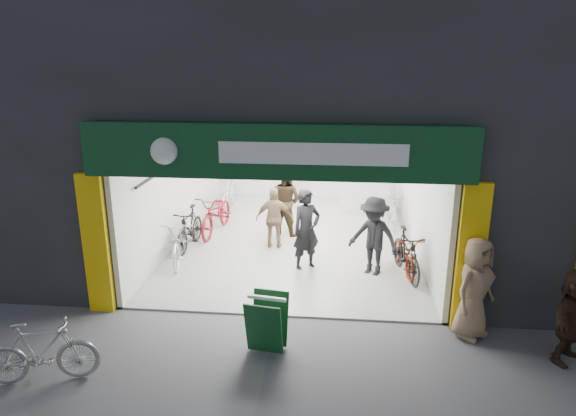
# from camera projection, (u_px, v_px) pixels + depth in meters

# --- Properties ---
(ground) EXTENTS (60.00, 60.00, 0.00)m
(ground) POSITION_uv_depth(u_px,v_px,m) (278.00, 317.00, 9.27)
(ground) COLOR #56565B
(ground) RESTS_ON ground
(building) EXTENTS (17.00, 10.27, 8.00)m
(building) POSITION_uv_depth(u_px,v_px,m) (337.00, 63.00, 12.67)
(building) COLOR #232326
(building) RESTS_ON ground
(bike_left_front) EXTENTS (1.03, 2.08, 1.04)m
(bike_left_front) POSITION_uv_depth(u_px,v_px,m) (180.00, 239.00, 11.62)
(bike_left_front) COLOR #B9B9BE
(bike_left_front) RESTS_ON ground
(bike_left_midfront) EXTENTS (0.60, 1.75, 1.04)m
(bike_left_midfront) POSITION_uv_depth(u_px,v_px,m) (190.00, 229.00, 12.32)
(bike_left_midfront) COLOR black
(bike_left_midfront) RESTS_ON ground
(bike_left_midback) EXTENTS (0.94, 2.13, 1.08)m
(bike_left_midback) POSITION_uv_depth(u_px,v_px,m) (217.00, 213.00, 13.39)
(bike_left_midback) COLOR maroon
(bike_left_midback) RESTS_ON ground
(bike_left_back) EXTENTS (0.56, 1.94, 1.16)m
(bike_left_back) POSITION_uv_depth(u_px,v_px,m) (230.00, 192.00, 15.26)
(bike_left_back) COLOR silver
(bike_left_back) RESTS_ON ground
(bike_right_front) EXTENTS (0.81, 1.78, 1.03)m
(bike_right_front) POSITION_uv_depth(u_px,v_px,m) (406.00, 254.00, 10.79)
(bike_right_front) COLOR black
(bike_right_front) RESTS_ON ground
(bike_right_mid) EXTENTS (0.78, 1.70, 0.86)m
(bike_right_mid) POSITION_uv_depth(u_px,v_px,m) (405.00, 253.00, 11.09)
(bike_right_mid) COLOR maroon
(bike_right_mid) RESTS_ON ground
(bike_right_back) EXTENTS (0.52, 1.72, 1.03)m
(bike_right_back) POSITION_uv_depth(u_px,v_px,m) (392.00, 208.00, 13.93)
(bike_right_back) COLOR #B1B0B5
(bike_right_back) RESTS_ON ground
(parked_bike) EXTENTS (1.67, 0.86, 0.96)m
(parked_bike) POSITION_uv_depth(u_px,v_px,m) (41.00, 352.00, 7.33)
(parked_bike) COLOR #A2A2A6
(parked_bike) RESTS_ON ground
(customer_a) EXTENTS (0.79, 0.74, 1.81)m
(customer_a) POSITION_uv_depth(u_px,v_px,m) (306.00, 230.00, 11.06)
(customer_a) COLOR black
(customer_a) RESTS_ON ground
(customer_b) EXTENTS (1.10, 1.00, 1.83)m
(customer_b) POSITION_uv_depth(u_px,v_px,m) (285.00, 201.00, 13.20)
(customer_b) COLOR #322516
(customer_b) RESTS_ON ground
(customer_c) EXTENTS (1.29, 1.11, 1.73)m
(customer_c) POSITION_uv_depth(u_px,v_px,m) (374.00, 237.00, 10.76)
(customer_c) COLOR black
(customer_c) RESTS_ON ground
(customer_d) EXTENTS (0.92, 0.43, 1.53)m
(customer_d) POSITION_uv_depth(u_px,v_px,m) (275.00, 219.00, 12.27)
(customer_d) COLOR #8C6F51
(customer_d) RESTS_ON ground
(pedestrian_near) EXTENTS (1.00, 0.99, 1.75)m
(pedestrian_near) POSITION_uv_depth(u_px,v_px,m) (475.00, 288.00, 8.41)
(pedestrian_near) COLOR #896E50
(pedestrian_near) RESTS_ON ground
(pedestrian_far) EXTENTS (1.32, 1.29, 1.51)m
(pedestrian_far) POSITION_uv_depth(u_px,v_px,m) (573.00, 316.00, 7.76)
(pedestrian_far) COLOR #342117
(pedestrian_far) RESTS_ON ground
(sandwich_board) EXTENTS (0.67, 0.68, 0.91)m
(sandwich_board) POSITION_uv_depth(u_px,v_px,m) (267.00, 322.00, 8.11)
(sandwich_board) COLOR #10431D
(sandwich_board) RESTS_ON ground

